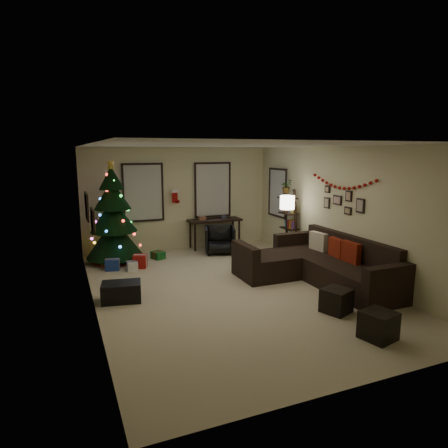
{
  "coord_description": "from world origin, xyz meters",
  "views": [
    {
      "loc": [
        -2.91,
        -6.66,
        2.6
      ],
      "look_at": [
        0.1,
        0.6,
        1.15
      ],
      "focal_mm": 31.83,
      "sensor_mm": 36.0,
      "label": 1
    }
  ],
  "objects_px": {
    "desk": "(215,222)",
    "desk_chair": "(220,240)",
    "christmas_tree": "(113,219)",
    "sofa": "(318,266)",
    "bookshelf": "(290,224)"
  },
  "relations": [
    {
      "from": "desk",
      "to": "desk_chair",
      "type": "bearing_deg",
      "value": -99.92
    },
    {
      "from": "christmas_tree",
      "to": "sofa",
      "type": "xyz_separation_m",
      "value": [
        3.6,
        -3.05,
        -0.71
      ]
    },
    {
      "from": "sofa",
      "to": "bookshelf",
      "type": "height_order",
      "value": "bookshelf"
    },
    {
      "from": "desk",
      "to": "bookshelf",
      "type": "distance_m",
      "value": 2.11
    },
    {
      "from": "sofa",
      "to": "bookshelf",
      "type": "relative_size",
      "value": 1.81
    },
    {
      "from": "sofa",
      "to": "desk_chair",
      "type": "distance_m",
      "value": 2.99
    },
    {
      "from": "desk",
      "to": "desk_chair",
      "type": "xyz_separation_m",
      "value": [
        -0.11,
        -0.65,
        -0.33
      ]
    },
    {
      "from": "desk",
      "to": "desk_chair",
      "type": "distance_m",
      "value": 0.74
    },
    {
      "from": "desk_chair",
      "to": "bookshelf",
      "type": "relative_size",
      "value": 0.41
    },
    {
      "from": "sofa",
      "to": "desk",
      "type": "bearing_deg",
      "value": 104.35
    },
    {
      "from": "desk",
      "to": "sofa",
      "type": "bearing_deg",
      "value": -75.65
    },
    {
      "from": "christmas_tree",
      "to": "bookshelf",
      "type": "distance_m",
      "value": 4.27
    },
    {
      "from": "christmas_tree",
      "to": "desk",
      "type": "xyz_separation_m",
      "value": [
        2.71,
        0.41,
        -0.33
      ]
    },
    {
      "from": "desk",
      "to": "bookshelf",
      "type": "xyz_separation_m",
      "value": [
        1.39,
        -1.59,
        0.14
      ]
    },
    {
      "from": "sofa",
      "to": "desk",
      "type": "height_order",
      "value": "sofa"
    }
  ]
}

